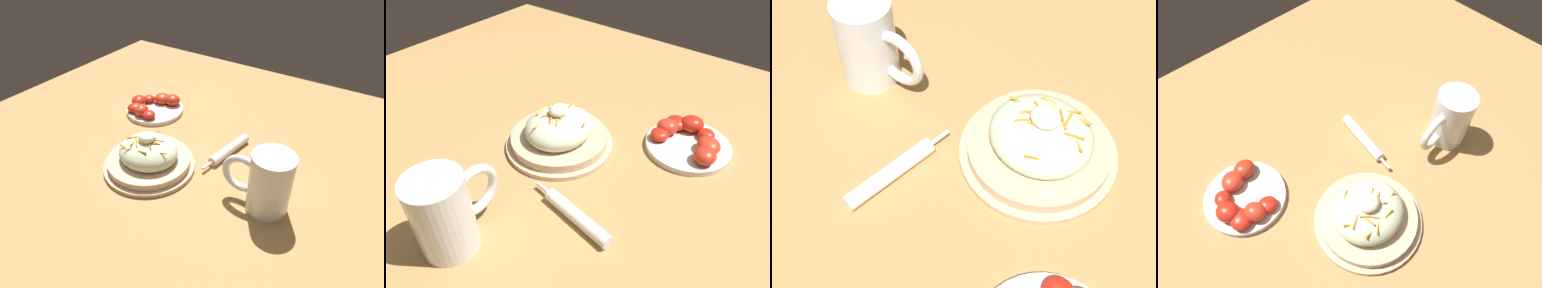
# 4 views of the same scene
# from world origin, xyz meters

# --- Properties ---
(ground_plane) EXTENTS (1.43, 1.43, 0.00)m
(ground_plane) POSITION_xyz_m (0.00, 0.00, 0.00)
(ground_plane) COLOR #B2844C
(salad_plate) EXTENTS (0.23, 0.23, 0.10)m
(salad_plate) POSITION_xyz_m (-0.08, -0.00, 0.03)
(salad_plate) COLOR #D1B28E
(salad_plate) RESTS_ON ground_plane
(beer_mug) EXTENTS (0.16, 0.09, 0.14)m
(beer_mug) POSITION_xyz_m (0.21, 0.03, 0.06)
(beer_mug) COLOR white
(beer_mug) RESTS_ON ground_plane
(napkin_roll) EXTENTS (0.05, 0.18, 0.02)m
(napkin_roll) POSITION_xyz_m (0.06, 0.16, 0.01)
(napkin_roll) COLOR white
(napkin_roll) RESTS_ON ground_plane
(tomato_plate) EXTENTS (0.18, 0.18, 0.05)m
(tomato_plate) POSITION_xyz_m (-0.25, 0.22, 0.02)
(tomato_plate) COLOR silver
(tomato_plate) RESTS_ON ground_plane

